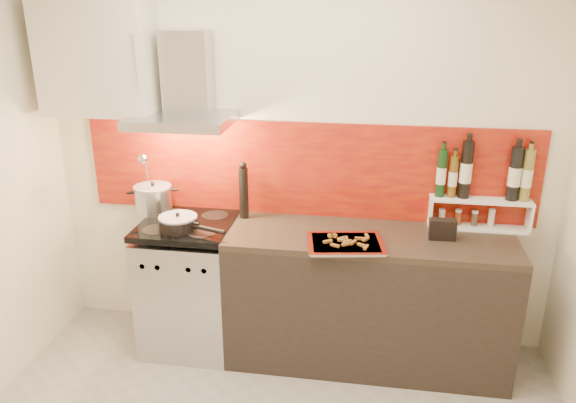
% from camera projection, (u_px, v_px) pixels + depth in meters
% --- Properties ---
extents(back_wall, '(3.40, 0.02, 2.60)m').
position_uv_depth(back_wall, '(299.00, 157.00, 3.72)').
color(back_wall, silver).
rests_on(back_wall, ground).
extents(backsplash, '(3.00, 0.02, 0.64)m').
position_uv_depth(backsplash, '(306.00, 170.00, 3.73)').
color(backsplash, maroon).
rests_on(backsplash, back_wall).
extents(range_stove, '(0.60, 0.60, 0.91)m').
position_uv_depth(range_stove, '(190.00, 286.00, 3.84)').
color(range_stove, '#B7B7BA').
rests_on(range_stove, ground).
extents(counter, '(1.80, 0.60, 0.90)m').
position_uv_depth(counter, '(367.00, 298.00, 3.66)').
color(counter, black).
rests_on(counter, ground).
extents(range_hood, '(0.62, 0.50, 0.61)m').
position_uv_depth(range_hood, '(185.00, 91.00, 3.52)').
color(range_hood, '#B7B7BA').
rests_on(range_hood, back_wall).
extents(upper_cabinet, '(0.70, 0.35, 0.72)m').
position_uv_depth(upper_cabinet, '(98.00, 56.00, 3.52)').
color(upper_cabinet, beige).
rests_on(upper_cabinet, back_wall).
extents(stock_pot, '(0.26, 0.26, 0.22)m').
position_uv_depth(stock_pot, '(153.00, 199.00, 3.83)').
color(stock_pot, '#B7B7BA').
rests_on(stock_pot, range_stove).
extents(saute_pan, '(0.46, 0.25, 0.11)m').
position_uv_depth(saute_pan, '(179.00, 223.00, 3.55)').
color(saute_pan, black).
rests_on(saute_pan, range_stove).
extents(utensil_jar, '(0.10, 0.14, 0.46)m').
position_uv_depth(utensil_jar, '(149.00, 198.00, 3.74)').
color(utensil_jar, silver).
rests_on(utensil_jar, range_stove).
extents(pepper_mill, '(0.06, 0.06, 0.39)m').
position_uv_depth(pepper_mill, '(244.00, 191.00, 3.73)').
color(pepper_mill, black).
rests_on(pepper_mill, counter).
extents(step_shelf, '(0.63, 0.17, 0.57)m').
position_uv_depth(step_shelf, '(482.00, 190.00, 3.53)').
color(step_shelf, white).
rests_on(step_shelf, counter).
extents(caddy_box, '(0.16, 0.07, 0.14)m').
position_uv_depth(caddy_box, '(442.00, 230.00, 3.43)').
color(caddy_box, black).
rests_on(caddy_box, counter).
extents(baking_tray, '(0.50, 0.42, 0.03)m').
position_uv_depth(baking_tray, '(346.00, 243.00, 3.35)').
color(baking_tray, silver).
rests_on(baking_tray, counter).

